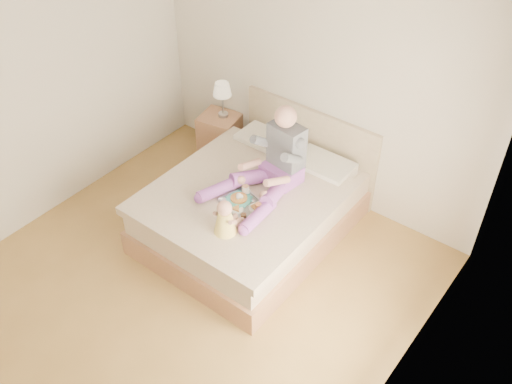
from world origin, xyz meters
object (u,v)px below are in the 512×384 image
Objects in this scene: bed at (256,205)px; baby at (226,219)px; adult at (273,165)px; nightstand at (220,136)px; tray at (244,203)px.

bed reaches higher than baby.
adult is (0.15, 0.08, 0.55)m from bed.
bed is 6.15× the size of baby.
baby is (0.21, -0.71, 0.44)m from bed.
bed is 1.41m from nightstand.
adult is at bearing 96.43° from baby.
adult is at bearing -40.03° from nightstand.
nightstand is 1.12× the size of tray.
nightstand is at bearing 134.65° from baby.
nightstand is 1.75m from tray.
baby is at bearing -78.14° from adult.
tray is at bearing -86.84° from adult.
nightstand is at bearing 145.75° from bed.
tray is at bearing -70.55° from bed.
tray is (1.29, -1.13, 0.36)m from nightstand.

